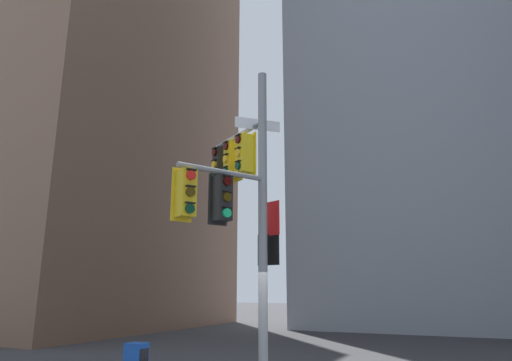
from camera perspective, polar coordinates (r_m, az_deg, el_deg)
name	(u,v)px	position (r m, az deg, el deg)	size (l,w,h in m)	color
building_tower_left	(83,63)	(33.74, -21.28, 13.88)	(15.86, 15.86, 34.50)	brown
building_mid_block	(413,110)	(32.70, 19.40, 8.45)	(13.60, 13.60, 28.11)	#9399A3
signal_pole_assembly	(236,189)	(10.78, -2.57, -1.08)	(2.43, 3.41, 7.39)	gray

